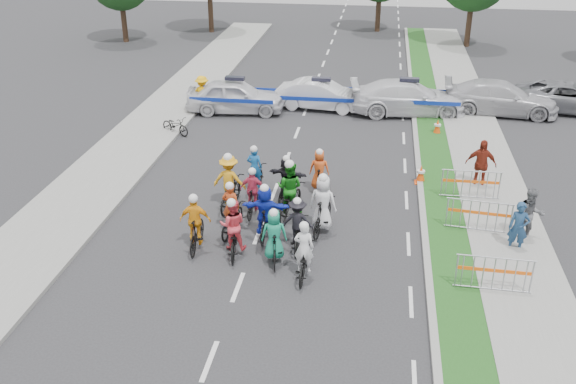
# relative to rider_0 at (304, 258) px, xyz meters

# --- Properties ---
(ground) EXTENTS (90.00, 90.00, 0.00)m
(ground) POSITION_rel_rider_0_xyz_m (-1.69, -0.81, -0.58)
(ground) COLOR #28282B
(ground) RESTS_ON ground
(curb_right) EXTENTS (0.20, 60.00, 0.12)m
(curb_right) POSITION_rel_rider_0_xyz_m (3.41, 4.19, -0.52)
(curb_right) COLOR gray
(curb_right) RESTS_ON ground
(grass_strip) EXTENTS (1.20, 60.00, 0.11)m
(grass_strip) POSITION_rel_rider_0_xyz_m (4.11, 4.19, -0.53)
(grass_strip) COLOR #1C4717
(grass_strip) RESTS_ON ground
(sidewalk_right) EXTENTS (2.40, 60.00, 0.13)m
(sidewalk_right) POSITION_rel_rider_0_xyz_m (5.91, 4.19, -0.52)
(sidewalk_right) COLOR gray
(sidewalk_right) RESTS_ON ground
(sidewalk_left) EXTENTS (3.00, 60.00, 0.13)m
(sidewalk_left) POSITION_rel_rider_0_xyz_m (-8.19, 4.19, -0.52)
(sidewalk_left) COLOR gray
(sidewalk_left) RESTS_ON ground
(rider_0) EXTENTS (0.63, 1.73, 1.75)m
(rider_0) POSITION_rel_rider_0_xyz_m (0.00, 0.00, 0.00)
(rider_0) COLOR black
(rider_0) RESTS_ON ground
(rider_1) EXTENTS (0.80, 1.71, 1.74)m
(rider_1) POSITION_rel_rider_0_xyz_m (-0.92, 0.63, 0.10)
(rider_1) COLOR black
(rider_1) RESTS_ON ground
(rider_2) EXTENTS (0.88, 1.86, 1.82)m
(rider_2) POSITION_rel_rider_0_xyz_m (-2.18, 0.92, 0.10)
(rider_2) COLOR black
(rider_2) RESTS_ON ground
(rider_3) EXTENTS (0.94, 1.76, 1.83)m
(rider_3) POSITION_rel_rider_0_xyz_m (-3.32, 1.03, 0.12)
(rider_3) COLOR black
(rider_3) RESTS_ON ground
(rider_4) EXTENTS (0.96, 1.68, 1.69)m
(rider_4) POSITION_rel_rider_0_xyz_m (-0.38, 1.51, 0.08)
(rider_4) COLOR black
(rider_4) RESTS_ON ground
(rider_5) EXTENTS (1.46, 1.75, 1.83)m
(rider_5) POSITION_rel_rider_0_xyz_m (-1.43, 1.98, 0.19)
(rider_5) COLOR black
(rider_5) RESTS_ON ground
(rider_6) EXTENTS (0.84, 1.80, 1.76)m
(rider_6) POSITION_rel_rider_0_xyz_m (-2.51, 2.13, 0.00)
(rider_6) COLOR black
(rider_6) RESTS_ON ground
(rider_7) EXTENTS (0.93, 1.98, 2.01)m
(rider_7) POSITION_rel_rider_0_xyz_m (0.25, 2.59, 0.20)
(rider_7) COLOR black
(rider_7) RESTS_ON ground
(rider_8) EXTENTS (1.08, 2.09, 2.03)m
(rider_8) POSITION_rel_rider_0_xyz_m (-0.89, 3.44, 0.17)
(rider_8) COLOR black
(rider_8) RESTS_ON ground
(rider_9) EXTENTS (0.86, 1.63, 1.69)m
(rider_9) POSITION_rel_rider_0_xyz_m (-2.09, 3.43, 0.07)
(rider_9) COLOR black
(rider_9) RESTS_ON ground
(rider_10) EXTENTS (1.16, 2.01, 1.99)m
(rider_10) POSITION_rel_rider_0_xyz_m (-2.95, 3.79, 0.18)
(rider_10) COLOR black
(rider_10) RESTS_ON ground
(rider_11) EXTENTS (1.40, 1.66, 1.69)m
(rider_11) POSITION_rel_rider_0_xyz_m (-1.16, 4.61, 0.14)
(rider_11) COLOR black
(rider_11) RESTS_ON ground
(rider_12) EXTENTS (0.74, 1.75, 1.74)m
(rider_12) POSITION_rel_rider_0_xyz_m (-2.38, 5.18, -0.00)
(rider_12) COLOR black
(rider_12) RESTS_ON ground
(rider_13) EXTENTS (0.71, 1.60, 1.67)m
(rider_13) POSITION_rel_rider_0_xyz_m (-0.14, 5.42, 0.07)
(rider_13) COLOR black
(rider_13) RESTS_ON ground
(police_car_0) EXTENTS (4.74, 2.30, 1.56)m
(police_car_0) POSITION_rel_rider_0_xyz_m (-4.94, 13.58, 0.20)
(police_car_0) COLOR silver
(police_car_0) RESTS_ON ground
(police_car_1) EXTENTS (4.35, 1.97, 1.39)m
(police_car_1) POSITION_rel_rider_0_xyz_m (-1.00, 14.64, 0.11)
(police_car_1) COLOR silver
(police_car_1) RESTS_ON ground
(police_car_2) EXTENTS (5.61, 2.82, 1.56)m
(police_car_2) POSITION_rel_rider_0_xyz_m (3.10, 14.52, 0.20)
(police_car_2) COLOR silver
(police_car_2) RESTS_ON ground
(civilian_sedan) EXTENTS (5.37, 2.48, 1.52)m
(civilian_sedan) POSITION_rel_rider_0_xyz_m (7.39, 15.18, 0.18)
(civilian_sedan) COLOR #B8B7BD
(civilian_sedan) RESTS_ON ground
(civilian_suv) EXTENTS (5.23, 2.95, 1.38)m
(civilian_suv) POSITION_rel_rider_0_xyz_m (10.67, 15.99, 0.11)
(civilian_suv) COLOR slate
(civilian_suv) RESTS_ON ground
(spectator_0) EXTENTS (0.63, 0.47, 1.59)m
(spectator_0) POSITION_rel_rider_0_xyz_m (6.01, 2.24, 0.21)
(spectator_0) COLOR navy
(spectator_0) RESTS_ON ground
(spectator_1) EXTENTS (0.93, 0.78, 1.73)m
(spectator_1) POSITION_rel_rider_0_xyz_m (6.44, 2.90, 0.28)
(spectator_1) COLOR #5B5C60
(spectator_1) RESTS_ON ground
(spectator_2) EXTENTS (1.12, 0.59, 1.82)m
(spectator_2) POSITION_rel_rider_0_xyz_m (5.44, 6.58, 0.33)
(spectator_2) COLOR maroon
(spectator_2) RESTS_ON ground
(marshal_hiviz) EXTENTS (1.28, 1.02, 1.73)m
(marshal_hiviz) POSITION_rel_rider_0_xyz_m (-6.50, 13.42, 0.28)
(marshal_hiviz) COLOR #FDB60D
(marshal_hiviz) RESTS_ON ground
(barrier_0) EXTENTS (2.02, 0.57, 1.12)m
(barrier_0) POSITION_rel_rider_0_xyz_m (5.01, -0.11, -0.02)
(barrier_0) COLOR #A5A8AD
(barrier_0) RESTS_ON ground
(barrier_1) EXTENTS (2.04, 0.72, 1.12)m
(barrier_1) POSITION_rel_rider_0_xyz_m (5.01, 3.17, -0.02)
(barrier_1) COLOR #A5A8AD
(barrier_1) RESTS_ON ground
(barrier_2) EXTENTS (2.00, 0.51, 1.12)m
(barrier_2) POSITION_rel_rider_0_xyz_m (5.01, 5.48, -0.02)
(barrier_2) COLOR #A5A8AD
(barrier_2) RESTS_ON ground
(cone_0) EXTENTS (0.40, 0.40, 0.70)m
(cone_0) POSITION_rel_rider_0_xyz_m (3.42, 6.70, -0.24)
(cone_0) COLOR #F24C0C
(cone_0) RESTS_ON ground
(cone_1) EXTENTS (0.40, 0.40, 0.70)m
(cone_1) POSITION_rel_rider_0_xyz_m (4.32, 11.83, -0.24)
(cone_1) COLOR #F24C0C
(cone_1) RESTS_ON ground
(parked_bike) EXTENTS (1.58, 1.19, 0.80)m
(parked_bike) POSITION_rel_rider_0_xyz_m (-6.87, 10.27, -0.18)
(parked_bike) COLOR black
(parked_bike) RESTS_ON ground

